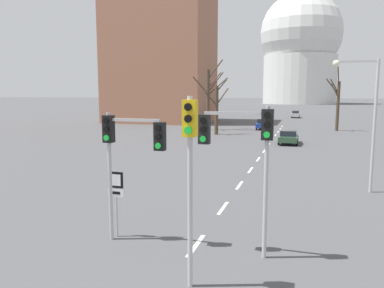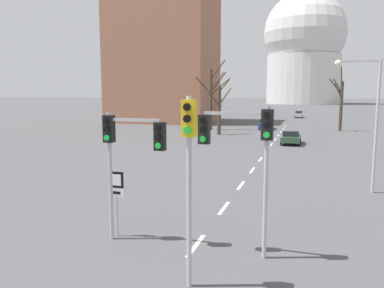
{
  "view_description": "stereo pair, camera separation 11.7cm",
  "coord_description": "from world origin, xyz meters",
  "px_view_note": "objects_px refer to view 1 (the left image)",
  "views": [
    {
      "loc": [
        3.48,
        -5.23,
        5.29
      ],
      "look_at": [
        -0.11,
        6.65,
        3.6
      ],
      "focal_mm": 35.0,
      "sensor_mm": 36.0,
      "label": 1
    },
    {
      "loc": [
        3.59,
        -5.19,
        5.29
      ],
      "look_at": [
        -0.11,
        6.65,
        3.6
      ],
      "focal_mm": 35.0,
      "sensor_mm": 36.0,
      "label": 2
    }
  ],
  "objects_px": {
    "route_sign_post": "(116,192)",
    "sedan_near_right": "(288,137)",
    "sedan_mid_centre": "(296,114)",
    "street_lamp_right": "(366,110)",
    "traffic_signal_near_left": "(127,145)",
    "traffic_signal_near_right": "(244,143)",
    "traffic_signal_centre_tall": "(190,157)",
    "sedan_near_left": "(263,124)"
  },
  "relations": [
    {
      "from": "route_sign_post",
      "to": "sedan_mid_centre",
      "type": "distance_m",
      "value": 72.13
    },
    {
      "from": "sedan_near_right",
      "to": "sedan_mid_centre",
      "type": "xyz_separation_m",
      "value": [
        -0.4,
        43.68,
        0.04
      ]
    },
    {
      "from": "traffic_signal_near_right",
      "to": "street_lamp_right",
      "type": "bearing_deg",
      "value": 63.72
    },
    {
      "from": "traffic_signal_near_right",
      "to": "street_lamp_right",
      "type": "height_order",
      "value": "street_lamp_right"
    },
    {
      "from": "traffic_signal_near_left",
      "to": "sedan_mid_centre",
      "type": "xyz_separation_m",
      "value": [
        3.92,
        72.26,
        -2.72
      ]
    },
    {
      "from": "traffic_signal_centre_tall",
      "to": "sedan_mid_centre",
      "type": "bearing_deg",
      "value": 89.32
    },
    {
      "from": "street_lamp_right",
      "to": "sedan_mid_centre",
      "type": "height_order",
      "value": "street_lamp_right"
    },
    {
      "from": "sedan_near_right",
      "to": "traffic_signal_centre_tall",
      "type": "bearing_deg",
      "value": -92.37
    },
    {
      "from": "route_sign_post",
      "to": "sedan_mid_centre",
      "type": "height_order",
      "value": "route_sign_post"
    },
    {
      "from": "street_lamp_right",
      "to": "sedan_near_right",
      "type": "bearing_deg",
      "value": 103.87
    },
    {
      "from": "route_sign_post",
      "to": "sedan_near_right",
      "type": "relative_size",
      "value": 0.56
    },
    {
      "from": "traffic_signal_centre_tall",
      "to": "street_lamp_right",
      "type": "relative_size",
      "value": 0.74
    },
    {
      "from": "traffic_signal_centre_tall",
      "to": "route_sign_post",
      "type": "relative_size",
      "value": 2.09
    },
    {
      "from": "route_sign_post",
      "to": "sedan_mid_centre",
      "type": "bearing_deg",
      "value": 86.39
    },
    {
      "from": "traffic_signal_centre_tall",
      "to": "street_lamp_right",
      "type": "distance_m",
      "value": 13.62
    },
    {
      "from": "sedan_near_left",
      "to": "traffic_signal_near_left",
      "type": "bearing_deg",
      "value": -90.06
    },
    {
      "from": "street_lamp_right",
      "to": "traffic_signal_near_right",
      "type": "bearing_deg",
      "value": -116.28
    },
    {
      "from": "sedan_mid_centre",
      "to": "street_lamp_right",
      "type": "bearing_deg",
      "value": -85.4
    },
    {
      "from": "route_sign_post",
      "to": "sedan_near_right",
      "type": "distance_m",
      "value": 28.74
    },
    {
      "from": "route_sign_post",
      "to": "street_lamp_right",
      "type": "relative_size",
      "value": 0.36
    },
    {
      "from": "traffic_signal_centre_tall",
      "to": "sedan_mid_centre",
      "type": "distance_m",
      "value": 74.7
    },
    {
      "from": "route_sign_post",
      "to": "street_lamp_right",
      "type": "distance_m",
      "value": 13.81
    },
    {
      "from": "traffic_signal_near_left",
      "to": "sedan_mid_centre",
      "type": "bearing_deg",
      "value": 86.9
    },
    {
      "from": "traffic_signal_centre_tall",
      "to": "sedan_near_right",
      "type": "distance_m",
      "value": 31.12
    },
    {
      "from": "route_sign_post",
      "to": "sedan_near_left",
      "type": "distance_m",
      "value": 43.78
    },
    {
      "from": "traffic_signal_near_left",
      "to": "sedan_near_left",
      "type": "bearing_deg",
      "value": 89.94
    },
    {
      "from": "route_sign_post",
      "to": "sedan_mid_centre",
      "type": "relative_size",
      "value": 0.66
    },
    {
      "from": "traffic_signal_near_left",
      "to": "sedan_mid_centre",
      "type": "relative_size",
      "value": 1.22
    },
    {
      "from": "sedan_near_left",
      "to": "sedan_near_right",
      "type": "xyz_separation_m",
      "value": [
        4.27,
        -15.47,
        -0.05
      ]
    },
    {
      "from": "street_lamp_right",
      "to": "route_sign_post",
      "type": "bearing_deg",
      "value": -134.93
    },
    {
      "from": "route_sign_post",
      "to": "traffic_signal_centre_tall",
      "type": "bearing_deg",
      "value": -36.04
    },
    {
      "from": "sedan_near_left",
      "to": "traffic_signal_near_right",
      "type": "bearing_deg",
      "value": -84.76
    },
    {
      "from": "sedan_near_left",
      "to": "sedan_mid_centre",
      "type": "height_order",
      "value": "sedan_near_left"
    },
    {
      "from": "street_lamp_right",
      "to": "sedan_near_right",
      "type": "distance_m",
      "value": 19.63
    },
    {
      "from": "route_sign_post",
      "to": "sedan_near_right",
      "type": "height_order",
      "value": "route_sign_post"
    },
    {
      "from": "traffic_signal_near_left",
      "to": "street_lamp_right",
      "type": "relative_size",
      "value": 0.66
    },
    {
      "from": "traffic_signal_near_left",
      "to": "sedan_near_left",
      "type": "relative_size",
      "value": 1.02
    },
    {
      "from": "traffic_signal_near_left",
      "to": "traffic_signal_centre_tall",
      "type": "distance_m",
      "value": 3.86
    },
    {
      "from": "street_lamp_right",
      "to": "sedan_near_left",
      "type": "xyz_separation_m",
      "value": [
        -8.89,
        34.19,
        -3.63
      ]
    },
    {
      "from": "traffic_signal_near_left",
      "to": "route_sign_post",
      "type": "relative_size",
      "value": 1.85
    },
    {
      "from": "traffic_signal_near_left",
      "to": "sedan_near_right",
      "type": "distance_m",
      "value": 29.04
    },
    {
      "from": "sedan_near_right",
      "to": "sedan_mid_centre",
      "type": "bearing_deg",
      "value": 90.52
    }
  ]
}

